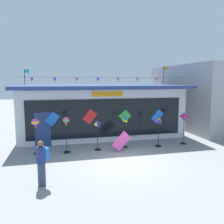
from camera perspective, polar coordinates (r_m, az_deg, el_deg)
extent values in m
plane|color=gray|center=(11.15, 2.32, -12.13)|extent=(80.00, 80.00, 0.00)
cube|color=silver|center=(16.91, -3.26, 0.49)|extent=(10.65, 5.90, 3.30)
cube|color=navy|center=(16.33, -3.02, 6.39)|extent=(11.05, 6.82, 0.20)
cube|color=silver|center=(13.86, -1.14, 4.56)|extent=(9.80, 0.08, 0.47)
cube|color=orange|center=(13.84, -1.11, 4.55)|extent=(1.92, 0.04, 0.33)
cube|color=black|center=(14.04, -1.13, -1.52)|extent=(9.58, 0.06, 2.35)
cube|color=navy|center=(13.85, -16.86, -4.19)|extent=(0.90, 0.07, 2.00)
cube|color=blue|center=(13.66, -14.63, -1.68)|extent=(0.86, 0.03, 0.89)
cube|color=red|center=(13.77, -5.53, -1.18)|extent=(0.90, 0.03, 0.94)
cube|color=green|center=(14.23, 3.22, -0.97)|extent=(0.81, 0.03, 0.80)
cube|color=blue|center=(15.01, 11.24, -1.01)|extent=(0.88, 0.03, 0.93)
cylinder|color=black|center=(13.64, -0.97, 8.63)|extent=(10.22, 0.01, 0.01)
cone|color=purple|center=(13.40, -19.35, 7.61)|extent=(0.20, 0.20, 0.22)
cone|color=purple|center=(13.33, -14.06, 7.82)|extent=(0.20, 0.20, 0.22)
cone|color=#EA4CA3|center=(13.37, -8.76, 7.96)|extent=(0.20, 0.20, 0.22)
cone|color=purple|center=(13.53, -3.53, 8.03)|extent=(0.20, 0.20, 0.22)
cone|color=#EA4CA3|center=(13.79, 1.54, 8.04)|extent=(0.20, 0.20, 0.22)
cone|color=#EA4CA3|center=(14.15, 6.39, 7.99)|extent=(0.20, 0.20, 0.22)
cone|color=#EA4CA3|center=(14.61, 10.97, 7.89)|extent=(0.20, 0.20, 0.22)
cone|color=green|center=(15.15, 15.23, 7.75)|extent=(0.20, 0.20, 0.22)
cylinder|color=black|center=(16.66, -20.96, 8.09)|extent=(0.04, 0.04, 1.06)
cube|color=#19B7BC|center=(16.66, -20.47, 9.52)|extent=(0.32, 0.02, 0.22)
cylinder|color=black|center=(18.36, 12.67, 8.84)|extent=(0.04, 0.04, 1.38)
cube|color=orange|center=(18.45, 13.18, 10.59)|extent=(0.32, 0.02, 0.22)
cylinder|color=black|center=(12.75, -18.24, -9.79)|extent=(0.30, 0.30, 0.06)
cylinder|color=black|center=(12.56, -18.38, -6.61)|extent=(0.03, 0.03, 1.52)
sphere|color=#EA4CA3|center=(12.36, -18.57, -2.39)|extent=(0.36, 0.36, 0.36)
cube|color=yellow|center=(12.36, -18.57, -2.39)|extent=(0.37, 0.37, 0.08)
cube|color=brown|center=(12.41, -18.52, -3.48)|extent=(0.10, 0.10, 0.10)
cylinder|color=black|center=(12.56, -11.17, -9.80)|extent=(0.36, 0.36, 0.06)
cylinder|color=black|center=(12.35, -11.27, -6.38)|extent=(0.03, 0.03, 1.61)
sphere|color=#EA4CA3|center=(12.16, -11.39, -1.96)|extent=(0.32, 0.32, 0.32)
cube|color=green|center=(12.16, -11.39, -1.96)|extent=(0.33, 0.33, 0.07)
cube|color=brown|center=(12.19, -11.36, -2.98)|extent=(0.10, 0.10, 0.10)
cylinder|color=black|center=(12.81, -3.60, -9.32)|extent=(0.34, 0.34, 0.06)
cylinder|color=black|center=(12.62, -3.63, -6.25)|extent=(0.03, 0.03, 1.48)
cylinder|color=black|center=(12.42, -3.63, -2.99)|extent=(0.06, 0.04, 0.06)
cone|color=purple|center=(12.44, -3.15, -2.97)|extent=(0.15, 0.16, 0.15)
cone|color=blue|center=(12.40, -3.63, -2.51)|extent=(0.16, 0.15, 0.15)
cone|color=yellow|center=(12.41, -4.11, -3.01)|extent=(0.15, 0.16, 0.15)
cone|color=blue|center=(12.44, -3.62, -3.47)|extent=(0.16, 0.15, 0.15)
cylinder|color=black|center=(13.34, 3.22, -8.62)|extent=(0.30, 0.30, 0.06)
cylinder|color=black|center=(13.13, 3.25, -5.32)|extent=(0.03, 0.03, 1.64)
cylinder|color=black|center=(12.93, 3.33, -1.82)|extent=(0.06, 0.04, 0.06)
cone|color=#19B7BC|center=(12.97, 3.82, -1.80)|extent=(0.17, 0.18, 0.17)
cone|color=purple|center=(12.92, 3.33, -1.31)|extent=(0.18, 0.17, 0.17)
cone|color=green|center=(12.90, 2.83, -1.84)|extent=(0.17, 0.18, 0.17)
cone|color=yellow|center=(12.96, 3.32, -2.33)|extent=(0.18, 0.17, 0.17)
cylinder|color=black|center=(13.74, 11.42, -8.27)|extent=(0.34, 0.34, 0.06)
cylinder|color=black|center=(13.56, 11.50, -5.32)|extent=(0.03, 0.03, 1.51)
cylinder|color=black|center=(13.38, 11.66, -2.20)|extent=(0.06, 0.04, 0.06)
cone|color=#EA4CA3|center=(13.43, 12.10, -2.18)|extent=(0.17, 0.18, 0.17)
cone|color=orange|center=(13.36, 11.68, -1.72)|extent=(0.18, 0.17, 0.17)
cone|color=purple|center=(13.33, 11.22, -2.22)|extent=(0.17, 0.18, 0.17)
cone|color=blue|center=(13.40, 11.65, -2.68)|extent=(0.18, 0.17, 0.17)
cylinder|color=black|center=(14.63, 17.30, -7.49)|extent=(0.36, 0.36, 0.06)
cylinder|color=black|center=(14.46, 17.41, -4.72)|extent=(0.03, 0.03, 1.51)
sphere|color=purple|center=(14.29, 17.57, -1.01)|extent=(0.38, 0.38, 0.38)
cube|color=red|center=(14.29, 17.57, -1.01)|extent=(0.39, 0.39, 0.08)
cube|color=brown|center=(14.33, 17.53, -2.00)|extent=(0.10, 0.10, 0.10)
cylinder|color=#333D56|center=(8.98, -17.11, -14.61)|extent=(0.28, 0.28, 0.86)
cylinder|color=navy|center=(8.73, -17.31, -10.17)|extent=(0.34, 0.34, 0.60)
sphere|color=brown|center=(8.61, -17.42, -7.57)|extent=(0.22, 0.22, 0.22)
cube|color=blue|center=(8.79, -16.10, -9.78)|extent=(0.26, 0.30, 0.38)
cube|color=#EA4CA3|center=(12.44, 2.38, -7.30)|extent=(1.12, 0.19, 1.12)
cube|color=#99999E|center=(21.16, 22.42, 3.74)|extent=(6.09, 9.56, 5.03)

